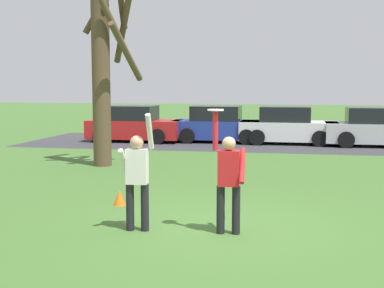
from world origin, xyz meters
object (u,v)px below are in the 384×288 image
person_defender (137,175)px  parked_car_silver (376,129)px  field_cone_orange (120,198)px  parked_car_red (134,125)px  frisbee_disc (216,110)px  parked_car_white (288,127)px  parked_car_blue (219,126)px  person_catcher (229,176)px  bare_tree_tall (104,65)px

person_defender → parked_car_silver: person_defender is taller
person_defender → field_cone_orange: 2.17m
parked_car_red → field_cone_orange: bearing=-73.9°
frisbee_disc → parked_car_red: (-5.63, 13.80, -1.37)m
parked_car_silver → parked_car_white: bearing=175.9°
frisbee_disc → parked_car_white: size_ratio=0.07×
frisbee_disc → parked_car_white: (1.08, 14.16, -1.37)m
person_defender → parked_car_blue: bearing=88.7°
parked_car_blue → parked_car_silver: 6.55m
person_catcher → person_defender: size_ratio=1.02×
person_catcher → parked_car_silver: bearing=-111.2°
parked_car_red → person_defender: bearing=-72.3°
person_catcher → parked_car_blue: 14.42m
person_defender → frisbee_disc: size_ratio=7.50×
parked_car_blue → parked_car_white: size_ratio=1.00×
person_defender → parked_car_silver: bearing=63.3°
parked_car_red → parked_car_silver: same height
person_catcher → parked_car_silver: (4.41, 13.86, -0.25)m
parked_car_red → person_catcher: bearing=-66.5°
parked_car_white → parked_car_silver: 3.56m
parked_car_blue → person_catcher: bearing=-81.0°
person_defender → bare_tree_tall: 7.88m
person_catcher → parked_car_red: person_catcher is taller
person_catcher → parked_car_white: person_catcher is taller
person_defender → parked_car_red: bearing=103.6°
parked_car_silver → parked_car_red: bearing=-179.1°
person_defender → parked_car_blue: size_ratio=0.50×
parked_car_silver → bare_tree_tall: size_ratio=0.67×
parked_car_blue → bare_tree_tall: 8.20m
person_catcher → parked_car_white: bearing=-97.0°
frisbee_disc → parked_car_red: frisbee_disc is taller
parked_car_silver → frisbee_disc: bearing=-107.9°
frisbee_disc → parked_car_blue: 14.46m
frisbee_disc → parked_car_white: 14.27m
parked_car_silver → bare_tree_tall: bearing=-141.7°
person_defender → frisbee_disc: frisbee_disc is taller
frisbee_disc → bare_tree_tall: bare_tree_tall is taller
parked_car_white → parked_car_blue: bearing=178.4°
person_catcher → bare_tree_tall: bearing=-59.2°
parked_car_blue → parked_car_white: (2.99, -0.11, 0.00)m
parked_car_silver → person_defender: bearing=-112.6°
person_catcher → frisbee_disc: frisbee_disc is taller
person_defender → bare_tree_tall: bearing=110.5°
parked_car_red → field_cone_orange: 12.58m
person_catcher → parked_car_white: size_ratio=0.51×
person_catcher → field_cone_orange: (-2.49, 1.68, -0.82)m
frisbee_disc → parked_car_red: 14.97m
parked_car_silver → bare_tree_tall: bare_tree_tall is taller
parked_car_white → person_defender: bearing=-99.1°
person_catcher → field_cone_orange: bearing=-37.6°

